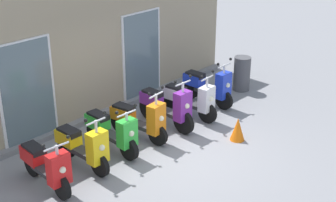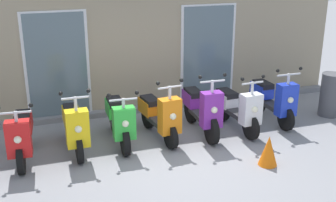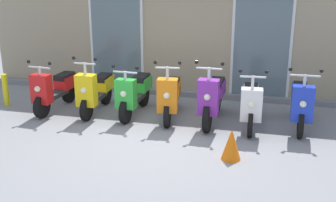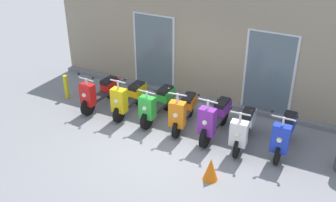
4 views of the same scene
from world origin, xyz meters
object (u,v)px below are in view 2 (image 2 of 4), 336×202
at_px(scooter_yellow, 75,126).
at_px(scooter_blue, 273,99).
at_px(scooter_purple, 202,109).
at_px(scooter_green, 119,120).
at_px(trash_bin, 331,95).
at_px(scooter_white, 237,107).
at_px(traffic_cone, 268,151).
at_px(scooter_red, 22,135).
at_px(scooter_orange, 159,115).

distance_m(scooter_yellow, scooter_blue, 4.09).
bearing_deg(scooter_blue, scooter_purple, -177.26).
relative_size(scooter_green, trash_bin, 1.68).
xyz_separation_m(scooter_yellow, trash_bin, (5.46, 0.00, -0.01)).
xyz_separation_m(scooter_yellow, scooter_white, (3.17, -0.07, 0.00)).
xyz_separation_m(scooter_yellow, traffic_cone, (2.97, -1.59, -0.22)).
xyz_separation_m(traffic_cone, trash_bin, (2.49, 1.59, 0.21)).
bearing_deg(scooter_white, scooter_red, 179.83).
xyz_separation_m(scooter_white, trash_bin, (2.28, 0.07, -0.01)).
distance_m(scooter_blue, traffic_cone, 2.02).
bearing_deg(scooter_white, scooter_orange, 176.31).
bearing_deg(scooter_purple, traffic_cone, -71.37).
height_order(scooter_red, scooter_white, scooter_white).
bearing_deg(scooter_yellow, scooter_blue, 1.18).
xyz_separation_m(scooter_white, scooter_blue, (0.91, 0.15, 0.03)).
bearing_deg(scooter_white, scooter_blue, 9.50).
height_order(scooter_green, scooter_orange, scooter_orange).
height_order(scooter_white, traffic_cone, scooter_white).
bearing_deg(scooter_white, scooter_green, 176.36).
relative_size(scooter_purple, trash_bin, 1.78).
xyz_separation_m(scooter_red, scooter_green, (1.72, 0.14, -0.00)).
bearing_deg(scooter_orange, scooter_green, 176.46).
distance_m(scooter_white, trash_bin, 2.29).
bearing_deg(scooter_white, traffic_cone, -97.57).
bearing_deg(scooter_green, trash_bin, -0.97).
height_order(scooter_white, scooter_blue, scooter_blue).
bearing_deg(traffic_cone, scooter_yellow, 151.87).
bearing_deg(scooter_green, scooter_orange, -3.54).
height_order(scooter_green, traffic_cone, scooter_green).
relative_size(scooter_blue, traffic_cone, 2.99).
bearing_deg(scooter_white, scooter_purple, 174.32).
bearing_deg(scooter_orange, scooter_blue, 1.14).
xyz_separation_m(scooter_orange, traffic_cone, (1.39, -1.62, -0.22)).
height_order(scooter_green, scooter_white, scooter_white).
bearing_deg(scooter_blue, scooter_green, -179.95).
height_order(scooter_yellow, scooter_purple, scooter_purple).
xyz_separation_m(scooter_green, trash_bin, (4.64, -0.08, 0.01)).
relative_size(scooter_orange, traffic_cone, 2.95).
relative_size(scooter_yellow, scooter_purple, 0.91).
bearing_deg(scooter_yellow, scooter_green, 5.66).
bearing_deg(scooter_purple, scooter_red, -178.94).
height_order(scooter_green, trash_bin, scooter_green).
xyz_separation_m(scooter_green, scooter_orange, (0.76, -0.05, 0.01)).
bearing_deg(scooter_orange, scooter_white, -3.69).
xyz_separation_m(scooter_green, scooter_white, (2.35, -0.15, 0.02)).
relative_size(scooter_yellow, traffic_cone, 2.90).
xyz_separation_m(scooter_white, traffic_cone, (-0.20, -1.52, -0.22)).
bearing_deg(scooter_red, scooter_green, 4.60).
bearing_deg(trash_bin, traffic_cone, -147.37).
bearing_deg(scooter_yellow, scooter_orange, 1.23).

